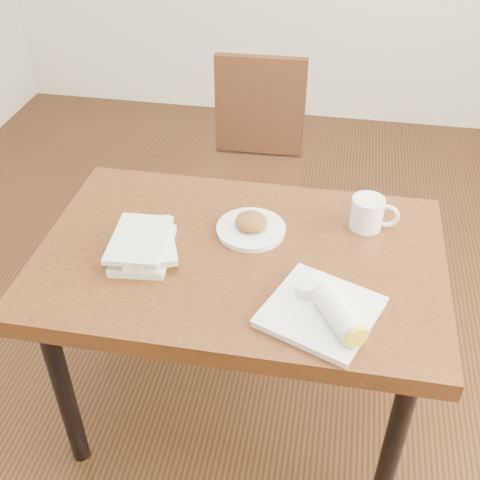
% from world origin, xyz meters
% --- Properties ---
extents(ground, '(4.00, 5.00, 0.01)m').
position_xyz_m(ground, '(0.00, 0.00, -0.01)').
color(ground, '#472814').
rests_on(ground, ground).
extents(table, '(1.22, 0.80, 0.75)m').
position_xyz_m(table, '(0.00, 0.00, 0.67)').
color(table, brown).
rests_on(table, ground).
extents(chair_far, '(0.43, 0.43, 0.95)m').
position_xyz_m(chair_far, '(-0.10, 0.95, 0.55)').
color(chair_far, '#432313').
rests_on(chair_far, ground).
extents(plate_scone, '(0.22, 0.22, 0.07)m').
position_xyz_m(plate_scone, '(0.02, 0.11, 0.77)').
color(plate_scone, white).
rests_on(plate_scone, table).
extents(coffee_mug, '(0.15, 0.10, 0.10)m').
position_xyz_m(coffee_mug, '(0.37, 0.21, 0.80)').
color(coffee_mug, white).
rests_on(coffee_mug, table).
extents(plate_burrito, '(0.36, 0.36, 0.09)m').
position_xyz_m(plate_burrito, '(0.27, -0.23, 0.78)').
color(plate_burrito, white).
rests_on(plate_burrito, table).
extents(book_stack, '(0.23, 0.27, 0.06)m').
position_xyz_m(book_stack, '(-0.28, -0.05, 0.78)').
color(book_stack, white).
rests_on(book_stack, table).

